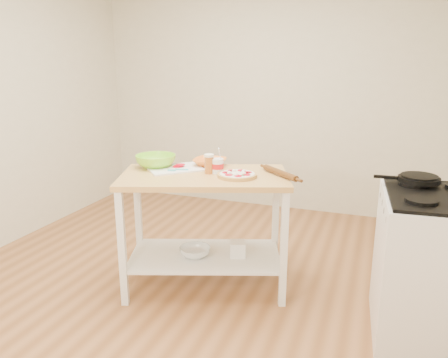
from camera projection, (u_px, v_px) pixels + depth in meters
name	position (u px, v px, depth m)	size (l,w,h in m)	color
room_shell	(181.00, 115.00, 2.98)	(4.04, 4.54, 2.74)	#9D653A
prep_island	(205.00, 207.00, 3.27)	(1.37, 1.04, 0.90)	tan
gas_stove	(433.00, 267.00, 2.70)	(0.70, 0.80, 1.11)	white
skillet	(418.00, 179.00, 2.79)	(0.40, 0.26, 0.03)	black
pizza	(237.00, 175.00, 3.14)	(0.29, 0.29, 0.05)	tan
cutting_board	(175.00, 168.00, 3.36)	(0.50, 0.49, 0.04)	white
spatula	(177.00, 170.00, 3.28)	(0.14, 0.08, 0.01)	#3BAFB6
knife	(162.00, 163.00, 3.50)	(0.27, 0.06, 0.01)	silver
orange_bowl	(210.00, 162.00, 3.46)	(0.25, 0.25, 0.06)	orange
green_bowl	(156.00, 161.00, 3.42)	(0.31, 0.31, 0.10)	#87DD2B
beer_pint	(209.00, 164.00, 3.23)	(0.07, 0.07, 0.14)	#B16124
yogurt_tub	(218.00, 166.00, 3.23)	(0.09, 0.09, 0.20)	white
rolling_pin	(280.00, 173.00, 3.15)	(0.05, 0.05, 0.39)	#5D3615
shelf_glass_bowl	(195.00, 252.00, 3.34)	(0.24, 0.24, 0.07)	silver
shelf_bin	(238.00, 249.00, 3.34)	(0.12, 0.12, 0.12)	white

